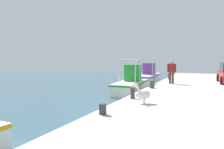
% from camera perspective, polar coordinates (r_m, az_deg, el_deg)
% --- Properties ---
extents(fishing_boat_second, '(5.45, 2.18, 2.92)m').
position_cam_1_polar(fishing_boat_second, '(17.94, 4.86, -2.26)').
color(fishing_boat_second, silver).
rests_on(fishing_boat_second, ground).
extents(fishing_boat_third, '(6.26, 2.41, 3.41)m').
position_cam_1_polar(fishing_boat_third, '(24.68, 9.02, -0.52)').
color(fishing_boat_third, white).
rests_on(fishing_boat_third, ground).
extents(pelican, '(0.63, 0.94, 0.82)m').
position_cam_1_polar(pelican, '(9.73, 7.77, -4.82)').
color(pelican, tan).
rests_on(pelican, quay_pier).
extents(fisherman_standing, '(0.27, 0.64, 1.75)m').
position_cam_1_polar(fisherman_standing, '(17.52, 14.69, 0.94)').
color(fisherman_standing, '#4C3823').
rests_on(fisherman_standing, quay_pier).
extents(mooring_bollard_nearest, '(0.25, 0.25, 0.36)m').
position_cam_1_polar(mooring_bollard_nearest, '(7.80, -2.36, -8.64)').
color(mooring_bollard_nearest, '#333338').
rests_on(mooring_bollard_nearest, quay_pier).
extents(mooring_bollard_second, '(0.21, 0.21, 0.51)m').
position_cam_1_polar(mooring_bollard_second, '(10.79, 5.20, -4.68)').
color(mooring_bollard_second, '#333338').
rests_on(mooring_bollard_second, quay_pier).
extents(mooring_bollard_third, '(0.27, 0.27, 0.48)m').
position_cam_1_polar(mooring_bollard_third, '(14.59, 10.03, -2.50)').
color(mooring_bollard_third, '#333338').
rests_on(mooring_bollard_third, quay_pier).
extents(mooring_bollard_fourth, '(0.26, 0.26, 0.52)m').
position_cam_1_polar(mooring_bollard_fourth, '(21.14, 14.18, -0.46)').
color(mooring_bollard_fourth, '#333338').
rests_on(mooring_bollard_fourth, quay_pier).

